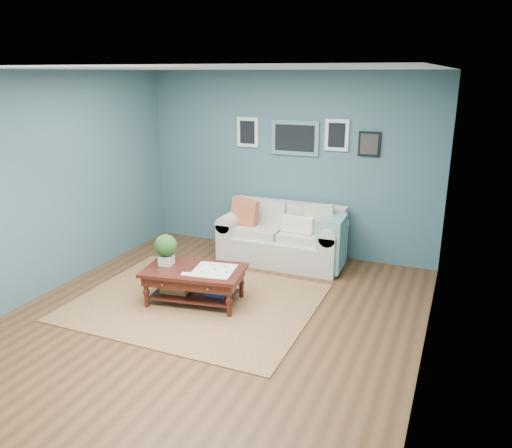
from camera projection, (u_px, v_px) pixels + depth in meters
The scene contains 4 objects.
room_shell at pixel (212, 201), 5.27m from camera, with size 5.00×5.02×2.70m.
area_rug at pixel (196, 302), 6.03m from camera, with size 2.80×2.24×0.01m, color brown.
loveseat at pixel (288, 237), 7.22m from camera, with size 1.81×0.82×0.93m.
coffee_table at pixel (190, 274), 5.94m from camera, with size 1.26×0.86×0.82m.
Camera 1 is at (2.43, -4.47, 2.67)m, focal length 35.00 mm.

